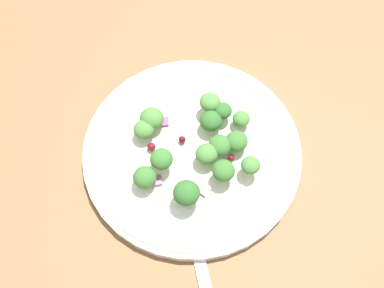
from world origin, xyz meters
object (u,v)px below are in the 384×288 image
at_px(broccoli_floret_2, 210,102).
at_px(broccoli_floret_1, 145,178).
at_px(broccoli_floret_0, 161,159).
at_px(plate, 192,151).

bearing_deg(broccoli_floret_2, broccoli_floret_1, -111.39).
bearing_deg(broccoli_floret_0, broccoli_floret_1, -117.45).
relative_size(broccoli_floret_0, broccoli_floret_1, 0.98).
bearing_deg(broccoli_floret_0, plate, 51.13).
relative_size(broccoli_floret_0, broccoli_floret_2, 1.04).
height_order(plate, broccoli_floret_0, broccoli_floret_0).
bearing_deg(broccoli_floret_1, plate, 55.59).
xyz_separation_m(plate, broccoli_floret_2, (0.01, 0.05, 0.03)).
xyz_separation_m(plate, broccoli_floret_0, (-0.02, -0.03, 0.03)).
height_order(plate, broccoli_floret_1, broccoli_floret_1).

